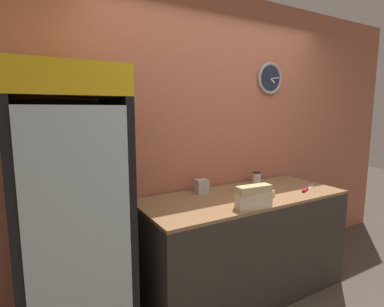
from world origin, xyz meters
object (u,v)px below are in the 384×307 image
sandwich_stack_top (254,189)px  sandwich_flat_left (259,195)px  napkin_dispenser (201,186)px  beverage_cooler (69,203)px  condiment_jar (257,177)px  chefs_knife (307,189)px  sandwich_stack_middle (254,197)px  sandwich_stack_bottom (253,204)px

sandwich_stack_top → sandwich_flat_left: (0.19, 0.15, -0.11)m
sandwich_stack_top → napkin_dispenser: bearing=102.7°
beverage_cooler → condiment_jar: size_ratio=16.79×
napkin_dispenser → chefs_knife: bearing=-24.5°
sandwich_stack_middle → sandwich_flat_left: sandwich_stack_middle is taller
sandwich_flat_left → chefs_knife: (0.58, -0.01, -0.02)m
chefs_knife → beverage_cooler: bearing=173.3°
beverage_cooler → sandwich_stack_bottom: 1.31m
sandwich_stack_middle → napkin_dispenser: bearing=102.7°
beverage_cooler → condiment_jar: bearing=6.4°
condiment_jar → napkin_dispenser: napkin_dispenser is taller
sandwich_stack_top → napkin_dispenser: 0.57m
sandwich_stack_bottom → napkin_dispenser: bearing=102.7°
sandwich_stack_top → beverage_cooler: bearing=163.3°
sandwich_stack_top → chefs_knife: 0.79m
sandwich_stack_bottom → sandwich_flat_left: sandwich_flat_left is taller
sandwich_stack_middle → condiment_jar: sandwich_stack_middle is taller
condiment_jar → napkin_dispenser: 0.68m
sandwich_flat_left → napkin_dispenser: 0.51m
sandwich_stack_top → sandwich_flat_left: bearing=38.2°
chefs_knife → napkin_dispenser: (-0.89, 0.41, 0.05)m
beverage_cooler → sandwich_stack_bottom: size_ratio=6.52×
condiment_jar → chefs_knife: bearing=-63.7°
beverage_cooler → napkin_dispenser: size_ratio=15.72×
napkin_dispenser → condiment_jar: bearing=2.5°
sandwich_stack_middle → condiment_jar: 0.80m
sandwich_stack_middle → condiment_jar: (0.55, 0.58, -0.03)m
condiment_jar → sandwich_flat_left: bearing=-130.3°
condiment_jar → napkin_dispenser: size_ratio=0.94×
sandwich_stack_bottom → napkin_dispenser: size_ratio=2.41×
sandwich_stack_bottom → condiment_jar: size_ratio=2.57×
sandwich_stack_bottom → napkin_dispenser: (-0.12, 0.55, 0.03)m
sandwich_stack_bottom → chefs_knife: (0.77, 0.14, -0.02)m
sandwich_stack_bottom → sandwich_flat_left: size_ratio=0.97×
sandwich_stack_bottom → beverage_cooler: bearing=163.3°
sandwich_stack_bottom → sandwich_flat_left: bearing=38.2°
sandwich_stack_middle → chefs_knife: 0.79m
chefs_knife → sandwich_stack_top: bearing=-169.8°
sandwich_stack_bottom → chefs_knife: bearing=10.2°
sandwich_stack_bottom → sandwich_stack_top: bearing=180.0°
sandwich_stack_top → condiment_jar: size_ratio=2.54×
sandwich_stack_bottom → condiment_jar: 0.80m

